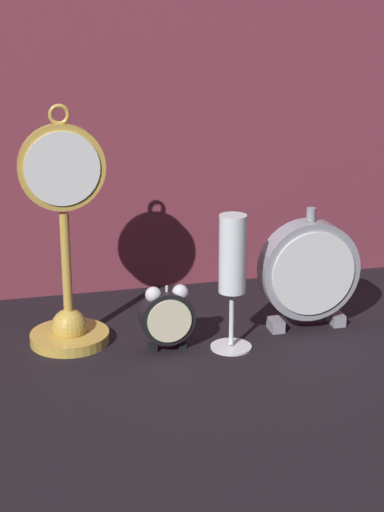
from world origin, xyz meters
TOP-DOWN VIEW (x-y plane):
  - ground_plane at (0.00, 0.00)m, footprint 4.00×4.00m
  - fabric_backdrop_drape at (0.00, 0.33)m, footprint 1.58×0.01m
  - pocket_watch_on_stand at (-0.18, 0.12)m, footprint 0.12×0.12m
  - alarm_clock_twin_bell at (-0.04, 0.05)m, footprint 0.08×0.03m
  - mantel_clock_silver at (0.18, 0.08)m, footprint 0.15×0.04m
  - champagne_flute at (0.05, 0.04)m, footprint 0.06×0.06m

SIDE VIEW (x-z plane):
  - ground_plane at x=0.00m, z-range 0.00..0.00m
  - alarm_clock_twin_bell at x=-0.04m, z-range 0.01..0.10m
  - mantel_clock_silver at x=0.18m, z-range 0.00..0.19m
  - champagne_flute at x=0.05m, z-range 0.03..0.23m
  - pocket_watch_on_stand at x=-0.18m, z-range -0.05..0.31m
  - fabric_backdrop_drape at x=0.00m, z-range 0.00..0.64m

